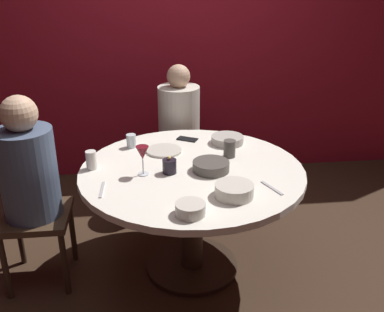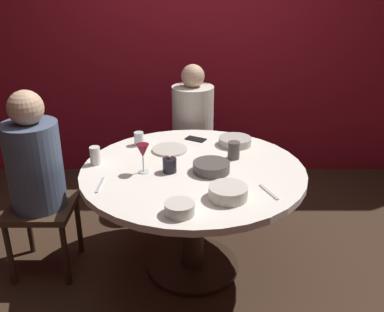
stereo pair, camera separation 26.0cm
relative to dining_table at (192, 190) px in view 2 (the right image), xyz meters
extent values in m
plane|color=#382619|center=(0.00, 0.00, -0.57)|extent=(8.00, 8.00, 0.00)
cube|color=maroon|center=(0.00, 1.57, 0.73)|extent=(6.00, 0.10, 2.60)
cylinder|color=silver|center=(0.00, 0.00, 0.13)|extent=(1.35, 1.35, 0.04)
cylinder|color=#332319|center=(0.00, 0.00, -0.23)|extent=(0.14, 0.14, 0.68)
cylinder|color=#2D2116|center=(0.00, 0.00, -0.56)|extent=(0.60, 0.60, 0.03)
cube|color=#3F2D1E|center=(-0.95, 0.00, -0.12)|extent=(0.40, 0.40, 0.04)
cylinder|color=#475670|center=(-0.95, 0.00, 0.16)|extent=(0.33, 0.33, 0.54)
sphere|color=tan|center=(-0.95, 0.00, 0.52)|extent=(0.21, 0.21, 0.21)
cylinder|color=#332319|center=(-1.12, -0.17, -0.36)|extent=(0.04, 0.04, 0.43)
cylinder|color=#332319|center=(-0.78, -0.17, -0.36)|extent=(0.04, 0.04, 0.43)
cylinder|color=#332319|center=(-1.12, 0.17, -0.36)|extent=(0.04, 0.04, 0.43)
cylinder|color=#332319|center=(-0.78, 0.17, -0.36)|extent=(0.04, 0.04, 0.43)
cube|color=#3F2D1E|center=(0.00, 0.93, -0.12)|extent=(0.40, 0.40, 0.04)
cylinder|color=beige|center=(0.00, 0.93, 0.15)|extent=(0.33, 0.33, 0.51)
sphere|color=tan|center=(0.00, 0.93, 0.49)|extent=(0.18, 0.18, 0.18)
cylinder|color=#332319|center=(-0.17, 1.10, -0.36)|extent=(0.04, 0.04, 0.43)
cylinder|color=#332319|center=(-0.17, 0.76, -0.36)|extent=(0.04, 0.04, 0.43)
cylinder|color=#332319|center=(0.17, 1.10, -0.36)|extent=(0.04, 0.04, 0.43)
cylinder|color=#332319|center=(0.17, 0.76, -0.36)|extent=(0.04, 0.04, 0.43)
cylinder|color=black|center=(-0.14, -0.05, 0.19)|extent=(0.08, 0.08, 0.08)
sphere|color=#F9D159|center=(-0.14, -0.05, 0.24)|extent=(0.02, 0.02, 0.02)
cylinder|color=silver|center=(-0.29, -0.05, 0.15)|extent=(0.06, 0.06, 0.01)
cylinder|color=silver|center=(-0.29, -0.05, 0.20)|extent=(0.01, 0.01, 0.09)
cone|color=maroon|center=(-0.29, -0.05, 0.28)|extent=(0.08, 0.08, 0.08)
cylinder|color=beige|center=(-0.15, 0.27, 0.15)|extent=(0.23, 0.23, 0.01)
cube|color=black|center=(0.02, 0.47, 0.15)|extent=(0.16, 0.13, 0.01)
cylinder|color=#B2ADA3|center=(0.29, 0.38, 0.17)|extent=(0.22, 0.22, 0.05)
cylinder|color=beige|center=(0.18, -0.37, 0.18)|extent=(0.21, 0.21, 0.07)
cylinder|color=#4C4742|center=(0.11, -0.05, 0.18)|extent=(0.22, 0.22, 0.06)
cylinder|color=beige|center=(-0.07, -0.53, 0.18)|extent=(0.15, 0.15, 0.06)
cylinder|color=silver|center=(-0.60, 0.06, 0.20)|extent=(0.06, 0.06, 0.11)
cylinder|color=#4C4742|center=(0.26, 0.15, 0.20)|extent=(0.08, 0.08, 0.11)
cylinder|color=silver|center=(-0.36, 0.38, 0.19)|extent=(0.06, 0.06, 0.09)
cube|color=#B7B7BC|center=(0.40, -0.31, 0.15)|extent=(0.08, 0.17, 0.01)
cube|color=#B7B7BC|center=(-0.51, -0.22, 0.15)|extent=(0.02, 0.18, 0.01)
camera|label=1|loc=(-0.27, -2.37, 1.26)|focal=41.09mm
camera|label=2|loc=(-0.01, -2.38, 1.26)|focal=41.09mm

